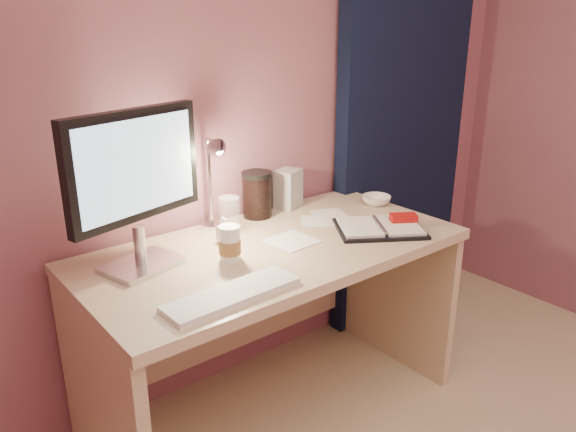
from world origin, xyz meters
TOP-DOWN VIEW (x-y plane):
  - room at (0.95, 1.69)m, footprint 3.50×3.50m
  - desk at (0.00, 1.45)m, footprint 1.40×0.70m
  - monitor at (-0.46, 1.50)m, footprint 0.48×0.23m
  - keyboard at (-0.34, 1.14)m, footprint 0.43×0.14m
  - planner at (0.42, 1.24)m, footprint 0.41×0.38m
  - paper_a at (0.07, 1.37)m, footprint 0.17×0.17m
  - paper_b at (0.39, 1.50)m, footprint 0.17×0.17m
  - paper_c at (0.29, 1.47)m, footprint 0.18×0.18m
  - coffee_cup at (-0.19, 1.37)m, footprint 0.08×0.08m
  - clear_cup at (-0.05, 1.58)m, footprint 0.08×0.08m
  - bowl at (0.64, 1.47)m, footprint 0.16×0.16m
  - lotion_bottle at (-0.13, 1.50)m, footprint 0.05×0.05m
  - dark_jar at (0.14, 1.67)m, footprint 0.12×0.12m
  - product_box at (0.31, 1.69)m, footprint 0.14×0.12m
  - desk_lamp at (-0.05, 1.59)m, footprint 0.13×0.23m

SIDE VIEW (x-z plane):
  - desk at x=0.00m, z-range 0.14..0.87m
  - paper_c at x=0.29m, z-range 0.73..0.73m
  - paper_b at x=0.39m, z-range 0.73..0.73m
  - paper_a at x=0.07m, z-range 0.73..0.73m
  - keyboard at x=-0.34m, z-range 0.73..0.75m
  - planner at x=0.42m, z-range 0.72..0.77m
  - bowl at x=0.64m, z-range 0.73..0.77m
  - lotion_bottle at x=-0.13m, z-range 0.73..0.83m
  - coffee_cup at x=-0.19m, z-range 0.73..0.85m
  - clear_cup at x=-0.05m, z-range 0.73..0.87m
  - product_box at x=0.31m, z-range 0.73..0.90m
  - dark_jar at x=0.14m, z-range 0.73..0.90m
  - desk_lamp at x=-0.05m, z-range 0.78..1.16m
  - monitor at x=-0.46m, z-range 0.78..1.30m
  - room at x=0.95m, z-range -0.61..2.89m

